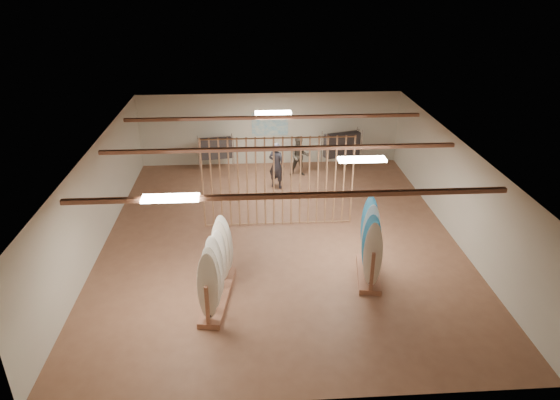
{
  "coord_description": "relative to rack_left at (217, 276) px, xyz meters",
  "views": [
    {
      "loc": [
        -0.82,
        -12.58,
        7.18
      ],
      "look_at": [
        0.0,
        0.0,
        1.2
      ],
      "focal_mm": 32.0,
      "sensor_mm": 36.0,
      "label": 1
    }
  ],
  "objects": [
    {
      "name": "shopper_a",
      "position": [
        1.77,
        6.44,
        0.31
      ],
      "size": [
        0.82,
        0.76,
        1.87
      ],
      "primitive_type": "imported",
      "rotation": [
        0.0,
        0.0,
        2.57
      ],
      "color": "#2A2A32",
      "rests_on": "floor"
    },
    {
      "name": "ceiling_slats",
      "position": [
        1.65,
        2.82,
        2.09
      ],
      "size": [
        9.5,
        6.12,
        0.1
      ],
      "primitive_type": "cube",
      "color": "#9B6246",
      "rests_on": "ground"
    },
    {
      "name": "light_panels",
      "position": [
        1.65,
        2.82,
        2.11
      ],
      "size": [
        1.2,
        0.35,
        0.06
      ],
      "primitive_type": "cube",
      "color": "white",
      "rests_on": "ground"
    },
    {
      "name": "wall_front",
      "position": [
        1.65,
        -3.18,
        0.77
      ],
      "size": [
        12.0,
        0.0,
        12.0
      ],
      "primitive_type": "plane",
      "rotation": [
        -1.57,
        0.0,
        0.0
      ],
      "color": "beige",
      "rests_on": "ground"
    },
    {
      "name": "bamboo_partition",
      "position": [
        1.65,
        3.62,
        0.77
      ],
      "size": [
        4.45,
        0.05,
        2.78
      ],
      "color": "#AC7B54",
      "rests_on": "ground"
    },
    {
      "name": "rack_left",
      "position": [
        0.0,
        0.0,
        0.0
      ],
      "size": [
        0.82,
        2.32,
        1.83
      ],
      "rotation": [
        0.0,
        0.0,
        -0.14
      ],
      "color": "#9B6246",
      "rests_on": "floor"
    },
    {
      "name": "clothing_rack_a",
      "position": [
        -0.43,
        8.16,
        0.27
      ],
      "size": [
        1.28,
        0.51,
        1.38
      ],
      "rotation": [
        0.0,
        0.0,
        0.16
      ],
      "color": "silver",
      "rests_on": "floor"
    },
    {
      "name": "ceiling",
      "position": [
        1.65,
        2.82,
        2.17
      ],
      "size": [
        12.0,
        12.0,
        0.0
      ],
      "primitive_type": "plane",
      "rotation": [
        3.14,
        0.0,
        0.0
      ],
      "color": "gray",
      "rests_on": "ground"
    },
    {
      "name": "poster",
      "position": [
        1.65,
        8.8,
        0.97
      ],
      "size": [
        1.4,
        0.03,
        0.9
      ],
      "primitive_type": "cube",
      "color": "#3798C2",
      "rests_on": "ground"
    },
    {
      "name": "wall_back",
      "position": [
        1.65,
        8.82,
        0.77
      ],
      "size": [
        12.0,
        0.0,
        12.0
      ],
      "primitive_type": "plane",
      "rotation": [
        1.57,
        0.0,
        0.0
      ],
      "color": "beige",
      "rests_on": "ground"
    },
    {
      "name": "rack_right",
      "position": [
        3.76,
        0.68,
        0.02
      ],
      "size": [
        0.79,
        1.72,
        1.92
      ],
      "rotation": [
        0.0,
        0.0,
        -0.16
      ],
      "color": "#9B6246",
      "rests_on": "floor"
    },
    {
      "name": "floor",
      "position": [
        1.65,
        2.82,
        -0.63
      ],
      "size": [
        12.0,
        12.0,
        0.0
      ],
      "primitive_type": "plane",
      "color": "#8B5C43",
      "rests_on": "ground"
    },
    {
      "name": "wall_right",
      "position": [
        6.65,
        2.82,
        0.77
      ],
      "size": [
        0.0,
        12.0,
        12.0
      ],
      "primitive_type": "plane",
      "rotation": [
        1.57,
        0.0,
        -1.57
      ],
      "color": "beige",
      "rests_on": "ground"
    },
    {
      "name": "shopper_b",
      "position": [
        2.68,
        7.46,
        0.22
      ],
      "size": [
        0.85,
        0.67,
        1.7
      ],
      "primitive_type": "imported",
      "rotation": [
        0.0,
        0.0,
        -0.04
      ],
      "color": "#3A352D",
      "rests_on": "floor"
    },
    {
      "name": "clothing_rack_b",
      "position": [
        4.32,
        7.9,
        0.4
      ],
      "size": [
        1.42,
        0.74,
        1.57
      ],
      "rotation": [
        0.0,
        0.0,
        0.29
      ],
      "color": "silver",
      "rests_on": "floor"
    },
    {
      "name": "wall_left",
      "position": [
        -3.35,
        2.82,
        0.77
      ],
      "size": [
        0.0,
        12.0,
        12.0
      ],
      "primitive_type": "plane",
      "rotation": [
        1.57,
        0.0,
        1.57
      ],
      "color": "beige",
      "rests_on": "ground"
    }
  ]
}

